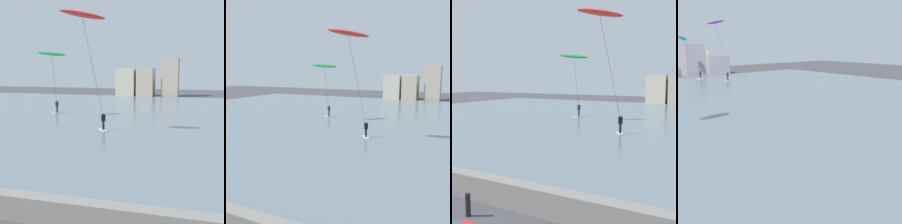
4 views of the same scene
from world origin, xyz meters
The scene contains 2 objects.
kitesurfer_purple centered at (15.92, 46.79, 9.22)m, with size 4.02×1.74×10.77m.
kitesurfer_cyan centered at (12.93, 54.46, 6.88)m, with size 4.00×3.99×8.24m.
Camera 4 is at (-6.30, 2.56, 6.51)m, focal length 42.59 mm.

